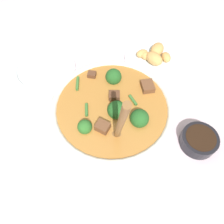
# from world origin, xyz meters

# --- Properties ---
(ground_plane) EXTENTS (4.00, 4.00, 0.00)m
(ground_plane) POSITION_xyz_m (0.00, 0.00, 0.00)
(ground_plane) COLOR silver
(stew_bowl) EXTENTS (0.29, 0.29, 0.29)m
(stew_bowl) POSITION_xyz_m (0.00, -0.00, 0.05)
(stew_bowl) COLOR white
(stew_bowl) RESTS_ON ground_plane
(condiment_bowl) EXTENTS (0.09, 0.09, 0.03)m
(condiment_bowl) POSITION_xyz_m (0.22, -0.01, 0.02)
(condiment_bowl) COLOR black
(condiment_bowl) RESTS_ON ground_plane
(empty_plate) EXTENTS (0.19, 0.19, 0.02)m
(empty_plate) POSITION_xyz_m (-0.24, 0.13, 0.01)
(empty_plate) COLOR white
(empty_plate) RESTS_ON ground_plane
(food_plate) EXTENTS (0.19, 0.19, 0.05)m
(food_plate) POSITION_xyz_m (0.08, 0.25, 0.01)
(food_plate) COLOR white
(food_plate) RESTS_ON ground_plane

